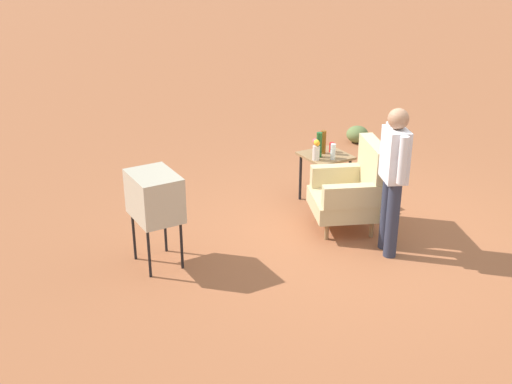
% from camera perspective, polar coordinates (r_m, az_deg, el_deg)
% --- Properties ---
extents(ground_plane, '(60.00, 60.00, 0.00)m').
position_cam_1_polar(ground_plane, '(7.62, 9.28, -3.85)').
color(ground_plane, '#A05B38').
extents(armchair, '(1.00, 1.01, 1.06)m').
position_cam_1_polar(armchair, '(7.60, 8.66, 0.26)').
color(armchair, '#937047').
rests_on(armchair, ground).
extents(side_table, '(0.56, 0.56, 0.65)m').
position_cam_1_polar(side_table, '(8.25, 6.16, 2.68)').
color(side_table, black).
rests_on(side_table, ground).
extents(tv_on_stand, '(0.60, 0.46, 1.03)m').
position_cam_1_polar(tv_on_stand, '(6.68, -8.97, -0.40)').
color(tv_on_stand, black).
rests_on(tv_on_stand, ground).
extents(person_standing, '(0.53, 0.34, 1.64)m').
position_cam_1_polar(person_standing, '(6.94, 12.11, 1.68)').
color(person_standing, '#2D3347').
rests_on(person_standing, ground).
extents(bottle_wine_green, '(0.07, 0.07, 0.32)m').
position_cam_1_polar(bottle_wine_green, '(8.08, 5.62, 4.19)').
color(bottle_wine_green, '#1E5623').
rests_on(bottle_wine_green, side_table).
extents(soda_can_red, '(0.07, 0.07, 0.12)m').
position_cam_1_polar(soda_can_red, '(8.31, 6.73, 3.97)').
color(soda_can_red, red).
rests_on(soda_can_red, side_table).
extents(bottle_tall_amber, '(0.07, 0.07, 0.30)m').
position_cam_1_polar(bottle_tall_amber, '(8.22, 5.99, 4.43)').
color(bottle_tall_amber, brown).
rests_on(bottle_tall_amber, side_table).
extents(bottle_short_clear, '(0.06, 0.06, 0.20)m').
position_cam_1_polar(bottle_short_clear, '(8.03, 6.85, 3.57)').
color(bottle_short_clear, silver).
rests_on(bottle_short_clear, side_table).
extents(flower_vase, '(0.15, 0.10, 0.27)m').
position_cam_1_polar(flower_vase, '(7.97, 5.36, 3.86)').
color(flower_vase, silver).
rests_on(flower_vase, side_table).
extents(shrub_far, '(0.36, 0.36, 0.28)m').
position_cam_1_polar(shrub_far, '(10.78, 8.98, 5.08)').
color(shrub_far, olive).
rests_on(shrub_far, ground).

